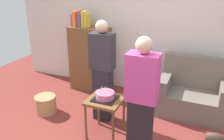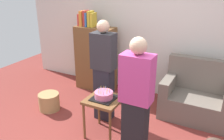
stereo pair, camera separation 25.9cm
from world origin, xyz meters
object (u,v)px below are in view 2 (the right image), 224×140
Objects in this scene: couch at (197,98)px; person_holding_cake at (136,105)px; wicker_basket at (49,102)px; birthday_cake at (104,95)px; person_blowing_candles at (104,71)px; side_table at (104,104)px; bookshelf at (95,57)px.

person_holding_cake is at bearing -108.44° from couch.
person_holding_cake is 4.53× the size of wicker_basket.
couch is 1.64m from birthday_cake.
wicker_basket is at bearing 178.75° from person_blowing_candles.
side_table is 0.37× the size of person_holding_cake.
bookshelf is 5.01× the size of birthday_cake.
wicker_basket is at bearing -157.26° from couch.
couch reaches higher than wicker_basket.
birthday_cake is at bearing -133.59° from couch.
wicker_basket is (-1.22, 0.19, -0.36)m from side_table.
person_blowing_candles is at bearing -52.31° from bookshelf.
bookshelf is 0.98× the size of person_blowing_candles.
wicker_basket is (-0.99, -0.22, -0.68)m from person_blowing_candles.
side_table is at bearing -54.75° from bookshelf.
person_holding_cake reaches higher than couch.
side_table is at bearing -8.80° from wicker_basket.
couch is 3.06× the size of wicker_basket.
couch is at bearing 46.41° from birthday_cake.
side_table is 0.37× the size of person_blowing_candles.
birthday_cake is at bearing -27.62° from side_table.
bookshelf reaches higher than couch.
bookshelf reaches higher than wicker_basket.
person_blowing_candles is 4.53× the size of wicker_basket.
person_blowing_candles reaches higher than side_table.
side_table is at bearing 152.38° from birthday_cake.
person_blowing_candles is at bearing -18.89° from person_holding_cake.
bookshelf is 1.64m from side_table.
person_blowing_candles is at bearing 119.10° from birthday_cake.
birthday_cake is 0.20× the size of person_holding_cake.
birthday_cake is (0.94, -1.33, -0.03)m from bookshelf.
birthday_cake is at bearing -5.85° from person_holding_cake.
side_table reaches higher than wicker_basket.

